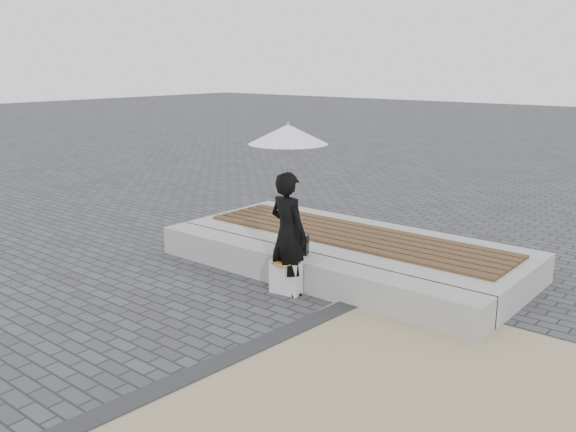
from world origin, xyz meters
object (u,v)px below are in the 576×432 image
object	(u,v)px
woman	(288,234)
parasol	(288,134)
handbag	(294,244)
seating_ledge	(302,271)
canvas_tote	(286,277)

from	to	relation	value
woman	parasol	distance (m)	1.23
woman	handbag	distance (m)	0.46
seating_ledge	handbag	xyz separation A→B (m)	(-0.15, 0.02, 0.33)
seating_ledge	woman	bearing A→B (deg)	-84.38
handbag	canvas_tote	bearing A→B (deg)	-87.97
woman	canvas_tote	distance (m)	0.57
handbag	canvas_tote	xyz separation A→B (m)	(0.17, -0.38, -0.32)
woman	handbag	bearing A→B (deg)	-55.58
handbag	seating_ledge	bearing A→B (deg)	-30.23
woman	parasol	xyz separation A→B (m)	(0.00, 0.00, 1.23)
woman	handbag	xyz separation A→B (m)	(-0.18, 0.34, -0.24)
woman	handbag	world-z (taller)	woman
seating_ledge	canvas_tote	world-z (taller)	canvas_tote
seating_ledge	parasol	world-z (taller)	parasol
parasol	handbag	bearing A→B (deg)	117.37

